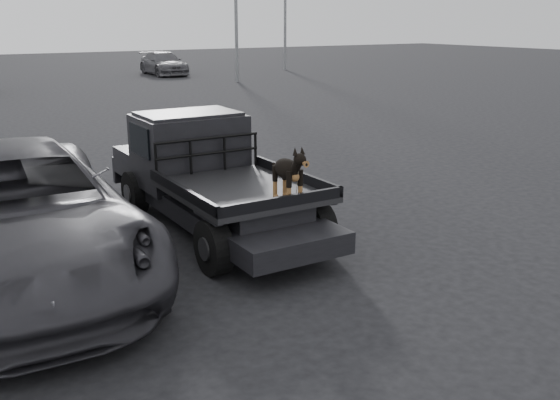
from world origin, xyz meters
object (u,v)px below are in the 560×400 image
flatbed_ute (215,202)px  distant_car_b (163,63)px  parked_suv (13,215)px  dog (288,174)px

flatbed_ute → distant_car_b: (9.95, 28.04, 0.23)m
parked_suv → distant_car_b: size_ratio=1.31×
flatbed_ute → parked_suv: bearing=-171.9°
dog → distant_car_b: size_ratio=0.16×
flatbed_ute → parked_suv: size_ratio=0.87×
dog → parked_suv: 3.64m
flatbed_ute → distant_car_b: distant_car_b is taller
dog → distant_car_b: 31.43m
dog → flatbed_ute: bearing=97.4°
parked_suv → dog: bearing=-20.6°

